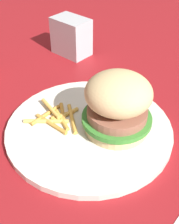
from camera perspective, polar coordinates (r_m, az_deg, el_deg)
name	(u,v)px	position (r m, az deg, el deg)	size (l,w,h in m)	color
ground_plane	(83,129)	(0.52, -1.25, -3.33)	(1.60, 1.60, 0.00)	maroon
plate	(89,128)	(0.52, 0.00, -3.13)	(0.29, 0.29, 0.01)	silver
sandwich	(118,104)	(0.48, 5.53, 1.63)	(0.12, 0.12, 0.11)	tan
fries_pile	(57,117)	(0.53, -6.38, -1.00)	(0.08, 0.10, 0.01)	#E5B251
napkin_dispenser	(71,36)	(0.75, -3.58, 14.49)	(0.09, 0.06, 0.09)	#B7BABF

